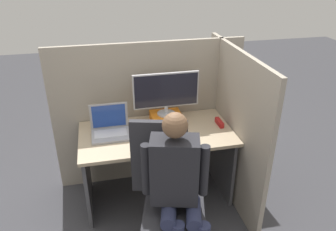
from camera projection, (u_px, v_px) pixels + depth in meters
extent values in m
plane|color=#3D3D42|center=(165.00, 221.00, 2.96)|extent=(12.00, 12.00, 0.00)
cube|color=gray|center=(149.00, 114.00, 3.28)|extent=(1.87, 0.04, 1.46)
cube|color=#F4EA66|center=(146.00, 90.00, 3.13)|extent=(0.07, 0.01, 0.07)
cube|color=gray|center=(233.00, 128.00, 3.02)|extent=(0.04, 1.35, 1.46)
cube|color=tan|center=(157.00, 134.00, 2.95)|extent=(1.37, 0.71, 0.03)
cube|color=#4C4C51|center=(87.00, 176.00, 2.99)|extent=(0.03, 0.60, 0.70)
cube|color=#4C4C51|center=(222.00, 159.00, 3.24)|extent=(0.03, 0.60, 0.70)
cube|color=orange|center=(166.00, 118.00, 3.11)|extent=(0.29, 0.25, 0.08)
cylinder|color=#B2B2B7|center=(166.00, 113.00, 3.09)|extent=(0.17, 0.17, 0.01)
cylinder|color=#B2B2B7|center=(166.00, 109.00, 3.07)|extent=(0.04, 0.04, 0.08)
cube|color=#B2B2B7|center=(166.00, 90.00, 2.99)|extent=(0.61, 0.02, 0.33)
cube|color=black|center=(166.00, 91.00, 2.97)|extent=(0.59, 0.00, 0.31)
cube|color=#99999E|center=(111.00, 135.00, 2.88)|extent=(0.33, 0.25, 0.02)
cube|color=silver|center=(111.00, 133.00, 2.89)|extent=(0.28, 0.14, 0.00)
cube|color=#99999E|center=(109.00, 116.00, 2.92)|extent=(0.33, 0.04, 0.25)
cube|color=#1E3D93|center=(109.00, 116.00, 2.91)|extent=(0.29, 0.03, 0.22)
ellipsoid|color=silver|center=(142.00, 138.00, 2.82)|extent=(0.06, 0.04, 0.04)
cube|color=#A31919|center=(219.00, 123.00, 3.06)|extent=(0.04, 0.15, 0.05)
cone|color=orange|center=(148.00, 145.00, 2.71)|extent=(0.04, 0.13, 0.04)
cylinder|color=green|center=(147.00, 141.00, 2.78)|extent=(0.02, 0.02, 0.02)
cube|color=#2D2D33|center=(174.00, 213.00, 2.49)|extent=(0.56, 0.56, 0.07)
cube|color=#2D2D33|center=(159.00, 157.00, 2.54)|extent=(0.44, 0.16, 0.63)
cylinder|color=#282D4C|center=(169.00, 212.00, 2.38)|extent=(0.18, 0.30, 0.11)
cylinder|color=#282D4C|center=(194.00, 212.00, 2.37)|extent=(0.18, 0.30, 0.11)
cube|color=#232328|center=(175.00, 170.00, 2.31)|extent=(0.38, 0.28, 0.51)
sphere|color=brown|center=(176.00, 125.00, 2.15)|extent=(0.18, 0.18, 0.18)
cylinder|color=#232328|center=(146.00, 169.00, 2.32)|extent=(0.07, 0.07, 0.41)
cylinder|color=#232328|center=(204.00, 171.00, 2.31)|extent=(0.07, 0.07, 0.41)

